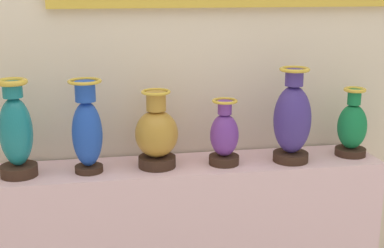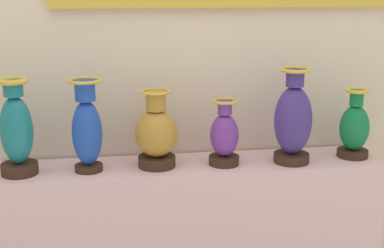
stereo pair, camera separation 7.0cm
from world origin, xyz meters
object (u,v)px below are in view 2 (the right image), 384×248
(vase_emerald, at_px, (354,129))
(vase_ochre, at_px, (156,134))
(vase_violet, at_px, (224,137))
(vase_indigo, at_px, (293,121))
(vase_teal, at_px, (17,131))
(vase_sapphire, at_px, (87,129))

(vase_emerald, bearing_deg, vase_ochre, -179.72)
(vase_ochre, height_order, vase_violet, vase_ochre)
(vase_violet, bearing_deg, vase_indigo, -2.65)
(vase_emerald, bearing_deg, vase_teal, -179.34)
(vase_indigo, bearing_deg, vase_sapphire, 178.98)
(vase_teal, xyz_separation_m, vase_indigo, (1.13, -0.02, 0.00))
(vase_violet, relative_size, vase_emerald, 0.92)
(vase_teal, height_order, vase_indigo, vase_indigo)
(vase_sapphire, distance_m, vase_violet, 0.57)
(vase_ochre, bearing_deg, vase_emerald, 0.28)
(vase_violet, distance_m, vase_emerald, 0.58)
(vase_violet, bearing_deg, vase_emerald, 1.89)
(vase_indigo, bearing_deg, vase_emerald, 6.40)
(vase_teal, relative_size, vase_ochre, 1.20)
(vase_teal, height_order, vase_ochre, vase_teal)
(vase_indigo, bearing_deg, vase_teal, 179.17)
(vase_teal, relative_size, vase_emerald, 1.28)
(vase_teal, distance_m, vase_violet, 0.84)
(vase_teal, xyz_separation_m, vase_violet, (0.84, -0.00, -0.06))
(vase_teal, bearing_deg, vase_ochre, 1.26)
(vase_violet, height_order, vase_indigo, vase_indigo)
(vase_sapphire, bearing_deg, vase_teal, 179.74)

